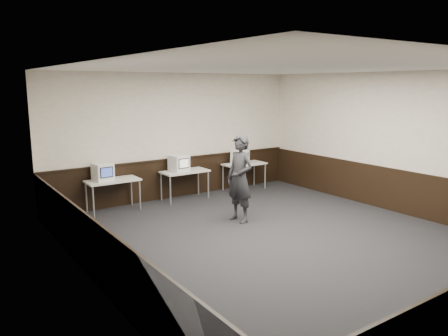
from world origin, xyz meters
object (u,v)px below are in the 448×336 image
at_px(emac_center, 179,163).
at_px(emac_right, 240,157).
at_px(desk_left, 113,183).
at_px(desk_right, 244,166).
at_px(desk_center, 185,173).
at_px(person, 240,179).
at_px(emac_left, 103,172).

relative_size(emac_center, emac_right, 0.97).
height_order(desk_left, desk_right, same).
bearing_deg(desk_center, person, -88.11).
bearing_deg(person, emac_right, 135.08).
bearing_deg(emac_center, desk_center, -19.40).
relative_size(emac_right, person, 0.26).
height_order(desk_right, emac_right, emac_right).
height_order(emac_center, person, person).
bearing_deg(emac_center, emac_right, -7.67).
distance_m(desk_left, emac_left, 0.34).
xyz_separation_m(emac_right, person, (-1.66, -2.24, -0.01)).
height_order(desk_left, emac_center, emac_center).
bearing_deg(emac_right, emac_center, 160.82).
relative_size(desk_center, desk_right, 1.00).
xyz_separation_m(desk_center, emac_right, (1.74, -0.02, 0.26)).
xyz_separation_m(emac_center, person, (0.22, -2.29, -0.02)).
xyz_separation_m(desk_left, emac_center, (1.76, 0.03, 0.28)).
bearing_deg(person, emac_center, 177.16).
bearing_deg(desk_left, desk_right, 0.00).
bearing_deg(desk_left, person, -48.80).
bearing_deg(desk_center, desk_left, 180.00).
height_order(desk_center, emac_right, emac_right).
bearing_deg(desk_right, emac_right, -173.05).
relative_size(emac_left, person, 0.25).
bearing_deg(emac_left, desk_center, -5.38).
height_order(desk_left, person, person).
xyz_separation_m(desk_left, emac_right, (3.64, -0.02, 0.26)).
xyz_separation_m(desk_center, desk_right, (1.90, 0.00, 0.00)).
bearing_deg(desk_center, desk_right, 0.00).
distance_m(desk_right, emac_left, 4.01).
bearing_deg(emac_center, person, -90.60).
bearing_deg(emac_right, desk_center, 161.81).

